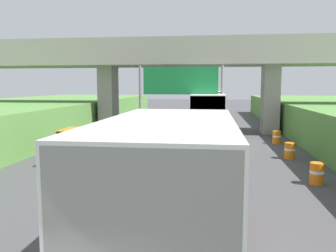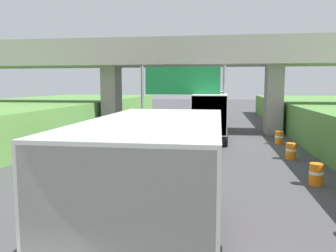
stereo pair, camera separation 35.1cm
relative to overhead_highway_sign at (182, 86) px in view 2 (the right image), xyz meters
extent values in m
cube|color=white|center=(0.00, 0.37, -4.01)|extent=(0.20, 85.30, 0.01)
cube|color=#9E998E|center=(0.00, 6.03, 2.26)|extent=(40.00, 4.80, 1.10)
cube|color=#9E998E|center=(0.00, 3.81, 3.36)|extent=(40.00, 0.36, 1.10)
cube|color=#9E998E|center=(0.00, 8.25, 3.36)|extent=(40.00, 0.36, 1.10)
cube|color=gray|center=(-7.04, 6.03, -1.15)|extent=(1.30, 2.20, 5.72)
cube|color=gray|center=(7.04, 6.03, -1.15)|extent=(1.30, 2.20, 5.72)
cylinder|color=slate|center=(-2.85, 0.00, -1.30)|extent=(0.18, 0.18, 5.42)
cylinder|color=slate|center=(2.85, 0.00, -1.30)|extent=(0.18, 0.18, 5.42)
cube|color=#167238|center=(0.00, 0.00, 0.36)|extent=(5.20, 0.12, 1.90)
cube|color=white|center=(0.00, -0.01, 0.36)|extent=(4.89, 0.01, 1.67)
cube|color=black|center=(1.91, 13.02, -3.35)|extent=(1.10, 7.30, 0.36)
cube|color=#233D9E|center=(1.91, 15.62, -2.12)|extent=(2.10, 2.10, 2.10)
cube|color=#2D3842|center=(1.91, 16.64, -1.82)|extent=(1.89, 0.06, 0.90)
cube|color=silver|center=(1.91, 11.97, -1.87)|extent=(2.30, 5.20, 2.60)
cube|color=#A8A8A4|center=(1.91, 9.39, -1.87)|extent=(2.21, 0.04, 2.50)
cylinder|color=black|center=(0.94, 15.62, -3.53)|extent=(0.30, 0.96, 0.96)
cylinder|color=black|center=(2.88, 15.62, -3.53)|extent=(0.30, 0.96, 0.96)
cylinder|color=black|center=(0.84, 10.54, -3.53)|extent=(0.30, 0.96, 0.96)
cylinder|color=black|center=(2.98, 10.54, -3.53)|extent=(0.30, 0.96, 0.96)
cylinder|color=black|center=(0.84, 12.23, -3.53)|extent=(0.30, 0.96, 0.96)
cylinder|color=black|center=(2.98, 12.23, -3.53)|extent=(0.30, 0.96, 0.96)
cube|color=black|center=(1.92, 1.53, -3.35)|extent=(1.10, 7.30, 0.36)
cube|color=silver|center=(1.92, 4.13, -2.12)|extent=(2.10, 2.10, 2.10)
cube|color=#2D3842|center=(1.92, 5.15, -1.82)|extent=(1.89, 0.06, 0.90)
cube|color=silver|center=(1.92, 0.48, -1.87)|extent=(2.30, 5.20, 2.60)
cube|color=#A8A8A6|center=(1.92, -2.10, -1.87)|extent=(2.21, 0.04, 2.50)
cylinder|color=black|center=(0.95, 4.13, -3.53)|extent=(0.30, 0.96, 0.96)
cylinder|color=black|center=(2.89, 4.13, -3.53)|extent=(0.30, 0.96, 0.96)
cylinder|color=black|center=(0.85, -0.95, -3.53)|extent=(0.30, 0.96, 0.96)
cylinder|color=black|center=(2.99, -0.95, -3.53)|extent=(0.30, 0.96, 0.96)
cylinder|color=black|center=(0.85, 0.74, -3.53)|extent=(0.30, 0.96, 0.96)
cylinder|color=black|center=(2.99, 0.74, -3.53)|extent=(0.30, 0.96, 0.96)
cube|color=black|center=(1.45, -16.72, -3.35)|extent=(1.10, 7.30, 0.36)
cube|color=red|center=(1.45, -14.12, -2.12)|extent=(2.10, 2.10, 2.10)
cube|color=#2D3842|center=(1.45, -13.10, -1.82)|extent=(1.89, 0.06, 0.90)
cube|color=#B7B7B2|center=(1.45, -17.77, -1.87)|extent=(2.30, 5.20, 2.60)
cylinder|color=black|center=(0.48, -14.12, -3.53)|extent=(0.30, 0.96, 0.96)
cylinder|color=black|center=(2.42, -14.12, -3.53)|extent=(0.30, 0.96, 0.96)
cube|color=black|center=(1.50, 21.05, -3.35)|extent=(1.10, 7.30, 0.36)
cube|color=gold|center=(1.50, 23.65, -2.12)|extent=(2.10, 2.10, 2.10)
cube|color=#2D3842|center=(1.50, 24.67, -1.82)|extent=(1.89, 0.06, 0.90)
cube|color=#B7B7B2|center=(1.50, 20.00, -1.87)|extent=(2.30, 5.20, 2.60)
cube|color=gray|center=(1.50, 17.42, -1.87)|extent=(2.21, 0.04, 2.50)
cylinder|color=black|center=(0.53, 23.65, -3.53)|extent=(0.30, 0.96, 0.96)
cylinder|color=black|center=(2.47, 23.65, -3.53)|extent=(0.30, 0.96, 0.96)
cylinder|color=black|center=(0.43, 18.57, -3.53)|extent=(0.30, 0.96, 0.96)
cylinder|color=black|center=(2.57, 18.57, -3.53)|extent=(0.30, 0.96, 0.96)
cylinder|color=black|center=(0.43, 20.26, -3.53)|extent=(0.30, 0.96, 0.96)
cylinder|color=black|center=(2.57, 20.26, -3.53)|extent=(0.30, 0.96, 0.96)
cube|color=orange|center=(-4.99, -6.16, -3.31)|extent=(1.76, 4.10, 0.76)
cube|color=orange|center=(-4.99, -6.31, -2.61)|extent=(1.56, 1.90, 0.64)
cube|color=#2D3842|center=(-4.99, -7.23, -2.61)|extent=(1.44, 0.06, 0.54)
cylinder|color=black|center=(-5.81, -4.89, -3.69)|extent=(0.22, 0.64, 0.64)
cylinder|color=black|center=(-4.17, -4.89, -3.69)|extent=(0.22, 0.64, 0.64)
cylinder|color=black|center=(-5.81, -7.44, -3.69)|extent=(0.22, 0.64, 0.64)
cylinder|color=black|center=(-4.17, -7.44, -3.69)|extent=(0.22, 0.64, 0.64)
cylinder|color=orange|center=(6.52, -9.43, -3.56)|extent=(0.56, 0.56, 0.90)
cylinder|color=white|center=(6.52, -9.43, -3.49)|extent=(0.57, 0.57, 0.12)
cylinder|color=orange|center=(6.50, -4.41, -3.56)|extent=(0.56, 0.56, 0.90)
cylinder|color=white|center=(6.50, -4.41, -3.49)|extent=(0.57, 0.57, 0.12)
cylinder|color=orange|center=(6.70, 0.60, -3.56)|extent=(0.56, 0.56, 0.90)
cylinder|color=white|center=(6.70, 0.60, -3.49)|extent=(0.57, 0.57, 0.12)
camera|label=1|loc=(2.22, -23.85, 0.02)|focal=36.74mm
camera|label=2|loc=(2.57, -23.81, 0.02)|focal=36.74mm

